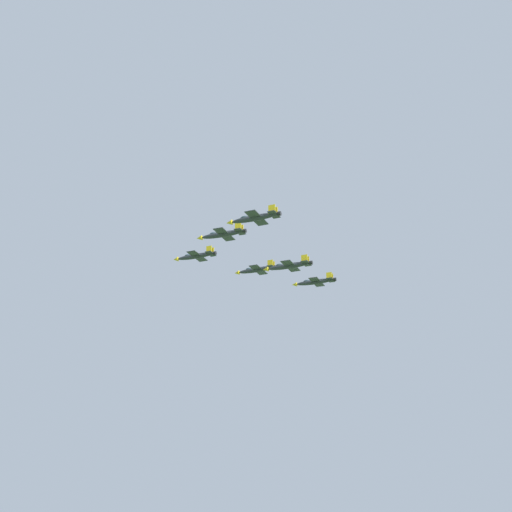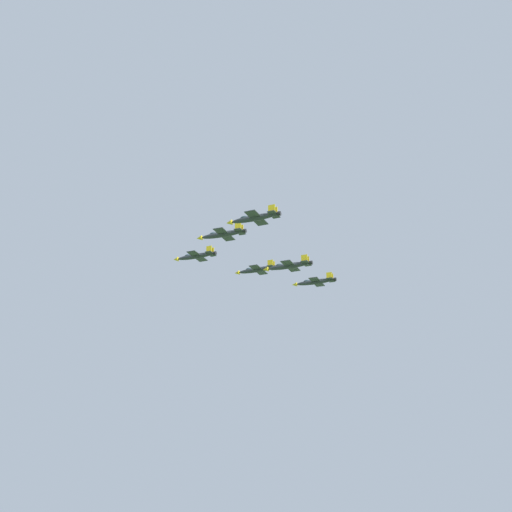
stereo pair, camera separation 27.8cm
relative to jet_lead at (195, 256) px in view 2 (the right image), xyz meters
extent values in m
ellipsoid|color=#2D3338|center=(-0.02, 0.01, -0.07)|extent=(12.91, 5.69, 1.68)
cone|color=gold|center=(6.87, -2.27, -0.07)|extent=(2.04, 1.88, 1.43)
ellipsoid|color=#334751|center=(2.70, -0.89, 0.56)|extent=(2.52, 1.90, 0.98)
cube|color=#2D3338|center=(-0.64, 0.21, -0.16)|extent=(5.76, 9.78, 0.17)
cube|color=gold|center=(0.67, 4.19, -0.12)|extent=(2.75, 1.46, 0.20)
cube|color=gold|center=(-1.96, -3.77, -0.12)|extent=(2.75, 1.46, 0.20)
cube|color=#2D3338|center=(-5.22, 1.73, -0.07)|extent=(3.35, 4.89, 0.17)
cube|color=gold|center=(-4.71, 2.44, 1.14)|extent=(1.84, 0.80, 2.42)
cube|color=gold|center=(-5.24, 0.85, 1.14)|extent=(1.84, 0.80, 2.42)
cylinder|color=black|center=(-6.57, 2.17, -0.07)|extent=(1.25, 1.41, 1.17)
ellipsoid|color=#2D3338|center=(-10.90, 17.70, -0.55)|extent=(13.41, 5.60, 1.73)
cone|color=gold|center=(-3.70, 15.51, -0.55)|extent=(2.09, 1.92, 1.47)
ellipsoid|color=#334751|center=(-8.06, 16.83, 0.10)|extent=(2.59, 1.92, 1.01)
cube|color=#2D3338|center=(-11.54, 17.90, -0.64)|extent=(5.76, 10.12, 0.17)
cube|color=gold|center=(-10.27, 22.05, -0.60)|extent=(2.85, 1.46, 0.21)
cube|color=gold|center=(-12.81, 13.75, -0.60)|extent=(2.85, 1.46, 0.21)
cube|color=#2D3338|center=(-16.32, 19.35, -0.55)|extent=(3.38, 5.04, 0.17)
cube|color=gold|center=(-15.80, 20.11, 0.71)|extent=(1.91, 0.78, 2.51)
cube|color=gold|center=(-16.31, 18.45, 0.71)|extent=(1.91, 0.78, 2.51)
cylinder|color=black|center=(-17.72, 19.78, -0.55)|extent=(1.28, 1.44, 1.21)
ellipsoid|color=#2D3338|center=(-19.24, -7.87, -2.34)|extent=(12.79, 5.81, 1.67)
cone|color=gold|center=(-12.41, -10.23, -2.34)|extent=(2.04, 1.88, 1.42)
ellipsoid|color=#334751|center=(-16.54, -8.80, -1.71)|extent=(2.51, 1.91, 0.97)
cube|color=#2D3338|center=(-19.85, -7.66, -2.43)|extent=(5.83, 9.72, 0.17)
cube|color=gold|center=(-18.49, -3.72, -2.39)|extent=(2.73, 1.48, 0.20)
cube|color=gold|center=(-21.21, -11.60, -2.39)|extent=(2.73, 1.48, 0.20)
cube|color=#2D3338|center=(-24.38, -6.09, -2.34)|extent=(3.38, 4.87, 0.17)
cube|color=gold|center=(-23.86, -5.39, -1.14)|extent=(1.82, 0.82, 2.41)
cube|color=gold|center=(-24.41, -6.96, -1.14)|extent=(1.82, 0.82, 2.41)
cylinder|color=black|center=(-25.71, -5.63, -2.34)|extent=(1.26, 1.41, 1.17)
ellipsoid|color=#2D3338|center=(-21.77, 35.39, -3.93)|extent=(13.22, 6.00, 1.72)
cone|color=gold|center=(-14.72, 32.96, -3.93)|extent=(2.10, 1.95, 1.46)
ellipsoid|color=#334751|center=(-18.98, 34.43, -3.29)|extent=(2.59, 1.97, 1.00)
cube|color=#2D3338|center=(-22.40, 35.61, -4.03)|extent=(6.02, 10.04, 0.17)
cube|color=gold|center=(-20.99, 39.68, -3.98)|extent=(2.82, 1.53, 0.21)
cube|color=gold|center=(-23.80, 31.54, -3.98)|extent=(2.82, 1.53, 0.21)
cube|color=#2D3338|center=(-27.08, 37.23, -3.93)|extent=(3.49, 5.03, 0.17)
cube|color=gold|center=(-26.55, 37.95, -2.69)|extent=(1.88, 0.84, 2.49)
cube|color=gold|center=(-27.11, 36.33, -2.69)|extent=(1.88, 0.84, 2.49)
cylinder|color=black|center=(-28.46, 37.70, -3.93)|extent=(1.30, 1.45, 1.21)
ellipsoid|color=#2D3338|center=(-38.45, -15.75, -4.29)|extent=(13.08, 5.65, 1.70)
cone|color=gold|center=(-31.45, -18.00, -4.29)|extent=(2.06, 1.89, 1.44)
ellipsoid|color=#334751|center=(-35.69, -16.64, -3.65)|extent=(2.54, 1.90, 0.99)
cube|color=#2D3338|center=(-39.08, -15.55, -4.38)|extent=(5.75, 9.89, 0.17)
cube|color=gold|center=(-37.78, -11.51, -4.34)|extent=(2.79, 1.46, 0.20)
cube|color=gold|center=(-40.37, -19.59, -4.34)|extent=(2.79, 1.46, 0.20)
cube|color=#2D3338|center=(-43.72, -14.05, -4.29)|extent=(3.36, 4.94, 0.17)
cube|color=gold|center=(-43.21, -13.33, -3.06)|extent=(1.86, 0.79, 2.45)
cube|color=gold|center=(-43.73, -14.94, -3.06)|extent=(1.86, 0.79, 2.45)
cylinder|color=black|center=(-45.09, -13.62, -4.29)|extent=(1.26, 1.42, 1.19)
ellipsoid|color=#2D3338|center=(-30.11, 9.82, -8.07)|extent=(13.22, 5.88, 1.72)
cone|color=gold|center=(-23.05, 7.45, -8.07)|extent=(2.09, 1.93, 1.46)
ellipsoid|color=#334751|center=(-27.32, 8.89, -7.42)|extent=(2.58, 1.95, 1.00)
cube|color=#2D3338|center=(-30.74, 10.03, -8.16)|extent=(5.93, 10.02, 0.17)
cube|color=gold|center=(-29.37, 14.11, -8.11)|extent=(2.82, 1.51, 0.21)
cube|color=gold|center=(-32.11, 5.96, -8.11)|extent=(2.82, 1.51, 0.21)
cube|color=#2D3338|center=(-35.43, 11.61, -8.07)|extent=(3.45, 5.01, 0.17)
cube|color=gold|center=(-34.90, 12.34, -6.83)|extent=(1.88, 0.82, 2.48)
cube|color=gold|center=(-35.45, 10.71, -6.83)|extent=(1.88, 0.82, 2.48)
cylinder|color=black|center=(-36.80, 12.07, -8.07)|extent=(1.29, 1.44, 1.20)
camera|label=1|loc=(-33.47, 189.64, -77.10)|focal=44.99mm
camera|label=2|loc=(-33.75, 189.62, -77.10)|focal=44.99mm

